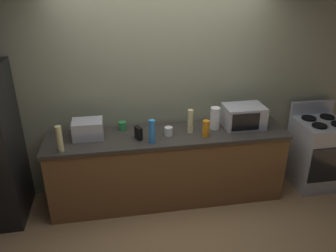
{
  "coord_description": "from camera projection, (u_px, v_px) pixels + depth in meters",
  "views": [
    {
      "loc": [
        -0.61,
        -3.1,
        2.62
      ],
      "look_at": [
        0.0,
        0.4,
        1.0
      ],
      "focal_mm": 35.93,
      "sensor_mm": 36.0,
      "label": 1
    }
  ],
  "objects": [
    {
      "name": "microwave",
      "position": [
        244.0,
        116.0,
        4.08
      ],
      "size": [
        0.48,
        0.35,
        0.27
      ],
      "color": "#B7BABF",
      "rests_on": "counter_run"
    },
    {
      "name": "ground_plane",
      "position": [
        174.0,
        217.0,
        3.96
      ],
      "size": [
        8.0,
        8.0,
        0.0
      ],
      "primitive_type": "plane",
      "color": "#A87F51"
    },
    {
      "name": "back_wall",
      "position": [
        162.0,
        87.0,
        4.13
      ],
      "size": [
        6.4,
        0.1,
        2.7
      ],
      "primitive_type": "cube",
      "color": "gray",
      "rests_on": "ground_plane"
    },
    {
      "name": "mug_green",
      "position": [
        122.0,
        126.0,
        4.03
      ],
      "size": [
        0.09,
        0.09,
        0.1
      ],
      "primitive_type": "cylinder",
      "color": "#2D8C47",
      "rests_on": "counter_run"
    },
    {
      "name": "stove_range",
      "position": [
        317.0,
        152.0,
        4.44
      ],
      "size": [
        0.6,
        0.61,
        1.08
      ],
      "color": "#B7BABF",
      "rests_on": "ground_plane"
    },
    {
      "name": "bottle_vinegar",
      "position": [
        59.0,
        139.0,
        3.5
      ],
      "size": [
        0.07,
        0.07,
        0.29
      ],
      "primitive_type": "cylinder",
      "color": "beige",
      "rests_on": "counter_run"
    },
    {
      "name": "counter_run",
      "position": [
        168.0,
        167.0,
        4.13
      ],
      "size": [
        2.84,
        0.64,
        0.9
      ],
      "color": "brown",
      "rests_on": "ground_plane"
    },
    {
      "name": "toaster_oven",
      "position": [
        88.0,
        129.0,
        3.81
      ],
      "size": [
        0.34,
        0.26,
        0.21
      ],
      "primitive_type": "cube",
      "color": "#B7BABF",
      "rests_on": "counter_run"
    },
    {
      "name": "bottle_spray_cleaner",
      "position": [
        152.0,
        131.0,
        3.69
      ],
      "size": [
        0.07,
        0.07,
        0.27
      ],
      "primitive_type": "cylinder",
      "color": "#338CE5",
      "rests_on": "counter_run"
    },
    {
      "name": "paper_towel_roll",
      "position": [
        215.0,
        118.0,
        4.02
      ],
      "size": [
        0.12,
        0.12,
        0.27
      ],
      "primitive_type": "cylinder",
      "color": "white",
      "rests_on": "counter_run"
    },
    {
      "name": "cordless_phone",
      "position": [
        138.0,
        133.0,
        3.79
      ],
      "size": [
        0.09,
        0.12,
        0.15
      ],
      "primitive_type": "cube",
      "rotation": [
        0.0,
        0.0,
        0.39
      ],
      "color": "black",
      "rests_on": "counter_run"
    },
    {
      "name": "bottle_dish_soap",
      "position": [
        206.0,
        128.0,
        3.84
      ],
      "size": [
        0.08,
        0.08,
        0.2
      ],
      "primitive_type": "cylinder",
      "color": "orange",
      "rests_on": "counter_run"
    },
    {
      "name": "bottle_hand_soap",
      "position": [
        190.0,
        121.0,
        3.92
      ],
      "size": [
        0.06,
        0.06,
        0.29
      ],
      "primitive_type": "cylinder",
      "color": "beige",
      "rests_on": "counter_run"
    },
    {
      "name": "mug_white",
      "position": [
        169.0,
        131.0,
        3.89
      ],
      "size": [
        0.09,
        0.09,
        0.1
      ],
      "primitive_type": "cylinder",
      "color": "white",
      "rests_on": "counter_run"
    }
  ]
}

